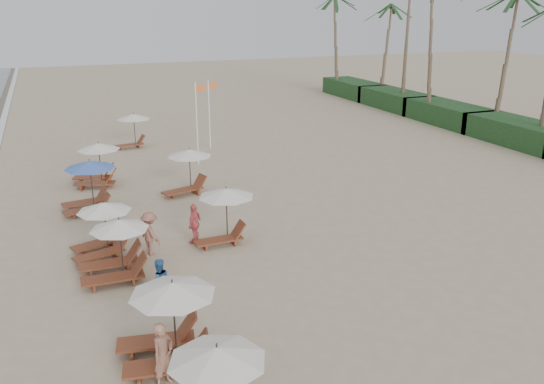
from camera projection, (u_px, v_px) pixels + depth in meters
name	position (u px, v px, depth m)	size (l,w,h in m)	color
ground	(333.00, 306.00, 17.77)	(160.00, 160.00, 0.00)	tan
shrub_hedge	(520.00, 133.00, 38.06)	(3.20, 53.00, 1.60)	#193D1C
lounger_station_1	(164.00, 326.00, 14.66)	(2.77, 2.33, 2.30)	brown
lounger_station_2	(113.00, 253.00, 19.33)	(2.59, 2.05, 2.12)	brown
lounger_station_3	(100.00, 230.00, 21.11)	(2.47, 2.30, 2.07)	brown
lounger_station_4	(87.00, 187.00, 25.55)	(2.66, 2.31, 2.38)	brown
lounger_station_5	(95.00, 165.00, 29.34)	(2.66, 2.47, 2.24)	brown
inland_station_0	(223.00, 210.00, 22.02)	(2.65, 2.24, 2.22)	brown
inland_station_1	(186.00, 169.00, 27.89)	(2.82, 2.24, 2.22)	brown
inland_station_2	(132.00, 126.00, 36.97)	(2.63, 2.24, 2.22)	brown
beachgoer_near	(163.00, 355.00, 13.81)	(0.63, 0.41, 1.73)	tan
beachgoer_mid_a	(159.00, 282.00, 17.60)	(0.76, 0.59, 1.57)	#3665A2
beachgoer_mid_b	(150.00, 234.00, 21.15)	(1.11, 0.64, 1.72)	brown
beachgoer_far_a	(195.00, 223.00, 22.23)	(0.96, 0.40, 1.64)	#D05355
flag_pole_near	(197.00, 120.00, 32.64)	(0.59, 0.08, 4.90)	silver
flag_pole_far	(210.00, 111.00, 36.44)	(0.59, 0.08, 4.52)	silver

